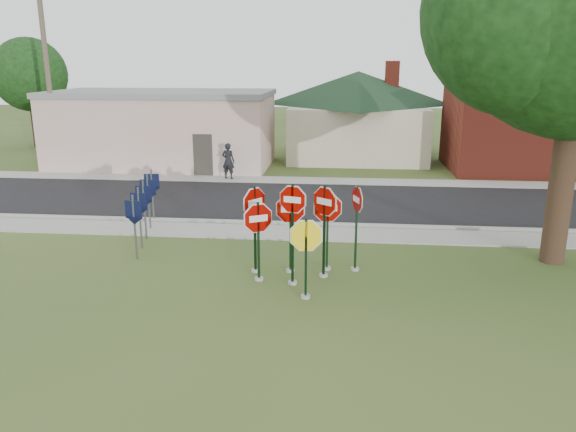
# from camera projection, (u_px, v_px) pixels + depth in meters

# --- Properties ---
(ground) EXTENTS (120.00, 120.00, 0.00)m
(ground) POSITION_uv_depth(u_px,v_px,m) (293.00, 299.00, 14.23)
(ground) COLOR #2F4B1C
(ground) RESTS_ON ground
(sidewalk_near) EXTENTS (60.00, 1.60, 0.06)m
(sidewalk_near) POSITION_uv_depth(u_px,v_px,m) (307.00, 233.00, 19.50)
(sidewalk_near) COLOR gray
(sidewalk_near) RESTS_ON ground
(road) EXTENTS (60.00, 7.00, 0.04)m
(road) POSITION_uv_depth(u_px,v_px,m) (314.00, 202.00, 23.81)
(road) COLOR black
(road) RESTS_ON ground
(sidewalk_far) EXTENTS (60.00, 1.60, 0.06)m
(sidewalk_far) POSITION_uv_depth(u_px,v_px,m) (318.00, 181.00, 27.93)
(sidewalk_far) COLOR gray
(sidewalk_far) RESTS_ON ground
(curb) EXTENTS (60.00, 0.20, 0.14)m
(curb) POSITION_uv_depth(u_px,v_px,m) (309.00, 224.00, 20.45)
(curb) COLOR gray
(curb) RESTS_ON ground
(stop_sign_center) EXTENTS (0.99, 0.29, 2.87)m
(stop_sign_center) POSITION_uv_depth(u_px,v_px,m) (293.00, 220.00, 14.69)
(stop_sign_center) COLOR #99978F
(stop_sign_center) RESTS_ON ground
(stop_sign_yellow) EXTENTS (1.13, 0.24, 2.23)m
(stop_sign_yellow) POSITION_uv_depth(u_px,v_px,m) (306.00, 248.00, 13.92)
(stop_sign_yellow) COLOR #99978F
(stop_sign_yellow) RESTS_ON ground
(stop_sign_left) EXTENTS (0.99, 0.56, 2.33)m
(stop_sign_left) POSITION_uv_depth(u_px,v_px,m) (258.00, 231.00, 15.06)
(stop_sign_left) COLOR #99978F
(stop_sign_left) RESTS_ON ground
(stop_sign_right) EXTENTS (0.88, 0.70, 2.72)m
(stop_sign_right) POSITION_uv_depth(u_px,v_px,m) (324.00, 218.00, 15.24)
(stop_sign_right) COLOR #99978F
(stop_sign_right) RESTS_ON ground
(stop_sign_back_right) EXTENTS (1.11, 0.27, 2.41)m
(stop_sign_back_right) POSITION_uv_depth(u_px,v_px,m) (328.00, 220.00, 15.81)
(stop_sign_back_right) COLOR #99978F
(stop_sign_back_right) RESTS_ON ground
(stop_sign_back_left) EXTENTS (1.14, 0.24, 2.43)m
(stop_sign_back_left) POSITION_uv_depth(u_px,v_px,m) (290.00, 221.00, 15.65)
(stop_sign_back_left) COLOR #99978F
(stop_sign_back_left) RESTS_ON ground
(stop_sign_far_right) EXTENTS (0.35, 0.95, 2.61)m
(stop_sign_far_right) POSITION_uv_depth(u_px,v_px,m) (357.00, 217.00, 15.73)
(stop_sign_far_right) COLOR #99978F
(stop_sign_far_right) RESTS_ON ground
(stop_sign_far_left) EXTENTS (0.70, 0.92, 2.63)m
(stop_sign_far_left) POSITION_uv_depth(u_px,v_px,m) (255.00, 216.00, 15.59)
(stop_sign_far_left) COLOR #99978F
(stop_sign_far_left) RESTS_ON ground
(route_sign_row) EXTENTS (1.43, 4.63, 2.00)m
(route_sign_row) POSITION_uv_depth(u_px,v_px,m) (144.00, 203.00, 18.72)
(route_sign_row) COLOR #59595E
(route_sign_row) RESTS_ON ground
(building_stucco) EXTENTS (12.20, 6.20, 4.20)m
(building_stucco) POSITION_uv_depth(u_px,v_px,m) (163.00, 128.00, 31.75)
(building_stucco) COLOR beige
(building_stucco) RESTS_ON ground
(building_house) EXTENTS (11.60, 11.60, 6.20)m
(building_house) POSITION_uv_depth(u_px,v_px,m) (358.00, 97.00, 34.16)
(building_house) COLOR beige
(building_house) RESTS_ON ground
(building_brick) EXTENTS (10.20, 6.20, 4.75)m
(building_brick) POSITION_uv_depth(u_px,v_px,m) (545.00, 126.00, 30.20)
(building_brick) COLOR maroon
(building_brick) RESTS_ON ground
(utility_pole_near) EXTENTS (2.20, 0.26, 9.50)m
(utility_pole_near) POSITION_uv_depth(u_px,v_px,m) (48.00, 78.00, 28.78)
(utility_pole_near) COLOR #493E30
(utility_pole_near) RESTS_ON ground
(bg_tree_left) EXTENTS (4.90, 4.90, 7.35)m
(bg_tree_left) POSITION_uv_depth(u_px,v_px,m) (30.00, 75.00, 37.80)
(bg_tree_left) COLOR black
(bg_tree_left) RESTS_ON ground
(pedestrian) EXTENTS (0.74, 0.58, 1.81)m
(pedestrian) POSITION_uv_depth(u_px,v_px,m) (228.00, 161.00, 28.11)
(pedestrian) COLOR black
(pedestrian) RESTS_ON sidewalk_far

